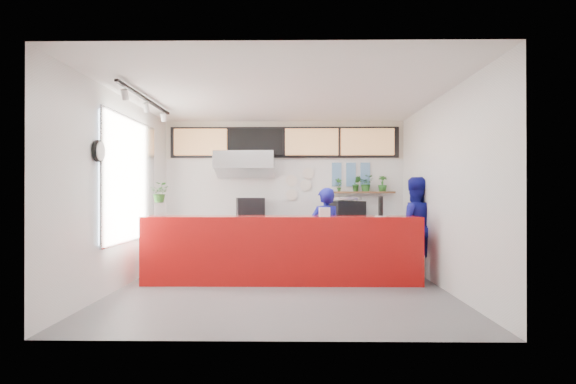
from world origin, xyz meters
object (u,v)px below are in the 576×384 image
at_px(staff_center, 325,233).
at_px(pepper_mill, 381,206).
at_px(staff_right, 414,227).
at_px(espresso_machine, 346,211).
at_px(service_counter, 282,250).
at_px(panini_oven, 250,210).

xyz_separation_m(staff_center, pepper_mill, (0.86, -0.60, 0.48)).
bearing_deg(staff_right, espresso_machine, -45.36).
bearing_deg(service_counter, pepper_mill, -2.66).
bearing_deg(service_counter, espresso_machine, 54.73).
relative_size(service_counter, espresso_machine, 6.91).
xyz_separation_m(service_counter, espresso_machine, (1.27, 1.80, 0.56)).
bearing_deg(panini_oven, service_counter, -79.86).
height_order(espresso_machine, staff_center, staff_center).
height_order(service_counter, staff_center, staff_center).
bearing_deg(pepper_mill, staff_right, 43.99).
xyz_separation_m(espresso_machine, pepper_mill, (0.33, -1.87, 0.16)).
relative_size(service_counter, staff_center, 2.86).
height_order(panini_oven, staff_center, staff_center).
height_order(staff_center, pepper_mill, staff_center).
bearing_deg(staff_right, staff_center, 5.89).
height_order(service_counter, pepper_mill, pepper_mill).
distance_m(service_counter, staff_center, 0.95).
relative_size(espresso_machine, pepper_mill, 2.08).
bearing_deg(staff_center, pepper_mill, 122.38).
xyz_separation_m(staff_center, staff_right, (1.60, 0.11, 0.10)).
bearing_deg(service_counter, panini_oven, 111.11).
relative_size(service_counter, staff_right, 2.55).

